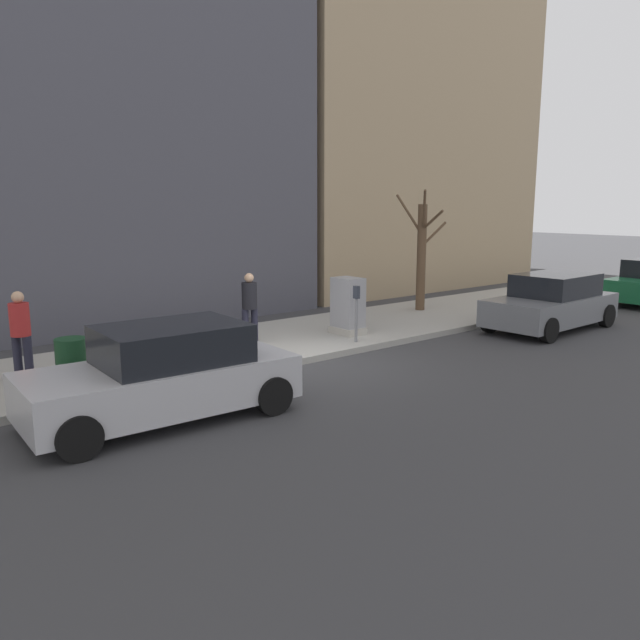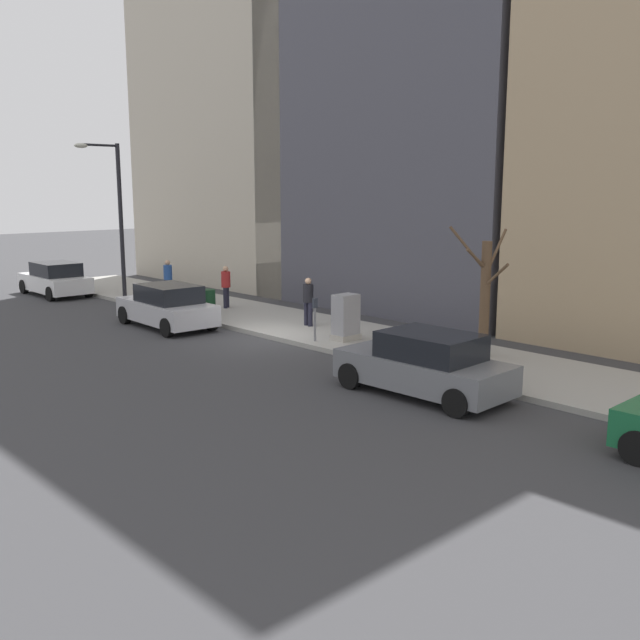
% 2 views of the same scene
% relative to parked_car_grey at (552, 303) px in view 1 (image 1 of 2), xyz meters
% --- Properties ---
extents(ground_plane, '(120.00, 120.00, 0.00)m').
position_rel_parked_car_grey_xyz_m(ground_plane, '(1.25, 7.56, -0.74)').
color(ground_plane, '#38383A').
extents(sidewalk, '(4.00, 36.00, 0.15)m').
position_rel_parked_car_grey_xyz_m(sidewalk, '(3.25, 7.56, -0.66)').
color(sidewalk, '#9E9B93').
rests_on(sidewalk, ground).
extents(parked_car_grey, '(2.02, 4.24, 1.52)m').
position_rel_parked_car_grey_xyz_m(parked_car_grey, '(0.00, 0.00, 0.00)').
color(parked_car_grey, slate).
rests_on(parked_car_grey, ground).
extents(parked_car_silver, '(2.06, 4.26, 1.52)m').
position_rel_parked_car_grey_xyz_m(parked_car_silver, '(-0.05, 11.41, 0.00)').
color(parked_car_silver, '#B7B7BC').
rests_on(parked_car_silver, ground).
extents(parking_meter, '(0.14, 0.10, 1.35)m').
position_rel_parked_car_grey_xyz_m(parking_meter, '(1.70, 5.68, 0.24)').
color(parking_meter, slate).
rests_on(parking_meter, sidewalk).
extents(utility_box, '(0.83, 0.61, 1.43)m').
position_rel_parked_car_grey_xyz_m(utility_box, '(2.55, 5.18, 0.11)').
color(utility_box, '#A8A399').
rests_on(utility_box, sidewalk).
extents(bare_tree, '(1.89, 1.62, 3.66)m').
position_rel_parked_car_grey_xyz_m(bare_tree, '(3.84, 1.01, 1.17)').
color(bare_tree, brown).
rests_on(bare_tree, sidewalk).
extents(trash_bin, '(0.56, 0.56, 0.90)m').
position_rel_parked_car_grey_xyz_m(trash_bin, '(2.15, 12.14, -0.14)').
color(trash_bin, '#14381E').
rests_on(trash_bin, sidewalk).
extents(pedestrian_near_meter, '(0.36, 0.40, 1.66)m').
position_rel_parked_car_grey_xyz_m(pedestrian_near_meter, '(3.23, 7.67, 0.35)').
color(pedestrian_near_meter, '#1E1E2D').
rests_on(pedestrian_near_meter, sidewalk).
extents(pedestrian_midblock, '(0.36, 0.36, 1.66)m').
position_rel_parked_car_grey_xyz_m(pedestrian_midblock, '(3.36, 12.66, 0.35)').
color(pedestrian_midblock, '#1E1E2D').
rests_on(pedestrian_midblock, sidewalk).
extents(office_tower_left, '(12.12, 12.12, 14.72)m').
position_rel_parked_car_grey_xyz_m(office_tower_left, '(12.81, -3.58, 6.62)').
color(office_tower_left, tan).
rests_on(office_tower_left, ground).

